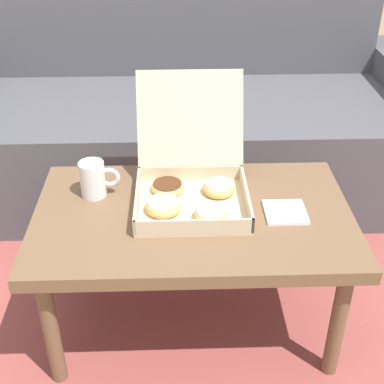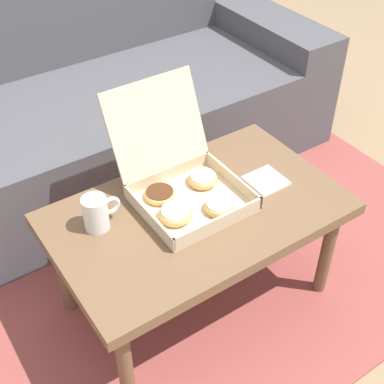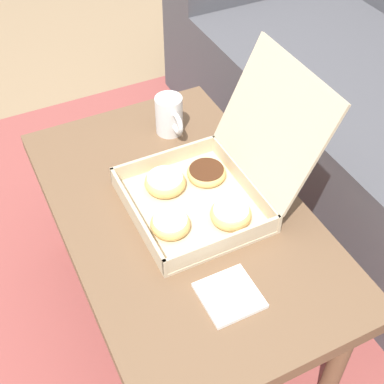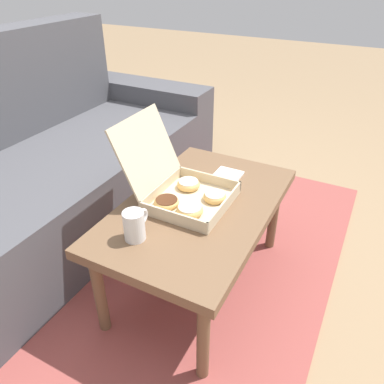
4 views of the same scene
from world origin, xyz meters
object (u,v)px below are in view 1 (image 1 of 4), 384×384
at_px(coffee_table, 193,226).
at_px(pastry_box, 190,182).
at_px(coffee_mug, 94,179).
at_px(couch, 185,115).

bearing_deg(coffee_table, pastry_box, 93.77).
xyz_separation_m(coffee_table, coffee_mug, (-0.29, 0.10, 0.10)).
bearing_deg(coffee_table, couch, 90.00).
xyz_separation_m(coffee_table, pastry_box, (-0.00, 0.07, 0.10)).
height_order(couch, coffee_mug, couch).
height_order(couch, coffee_table, couch).
relative_size(couch, pastry_box, 5.40).
relative_size(coffee_table, coffee_mug, 7.69).
distance_m(coffee_table, pastry_box, 0.13).
height_order(coffee_table, pastry_box, pastry_box).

